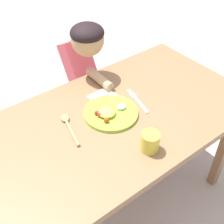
# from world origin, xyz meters

# --- Properties ---
(ground_plane) EXTENTS (8.00, 8.00, 0.00)m
(ground_plane) POSITION_xyz_m (0.00, 0.00, 0.00)
(ground_plane) COLOR #AF9E96
(dining_table) EXTENTS (1.47, 0.77, 0.71)m
(dining_table) POSITION_xyz_m (0.00, 0.00, 0.65)
(dining_table) COLOR olive
(dining_table) RESTS_ON ground_plane
(plate) EXTENTS (0.27, 0.27, 0.04)m
(plate) POSITION_xyz_m (0.02, 0.03, 0.73)
(plate) COLOR #86C634
(plate) RESTS_ON dining_table
(fork) EXTENTS (0.06, 0.21, 0.01)m
(fork) POSITION_xyz_m (0.20, 0.02, 0.72)
(fork) COLOR silver
(fork) RESTS_ON dining_table
(spoon) EXTENTS (0.08, 0.22, 0.02)m
(spoon) POSITION_xyz_m (-0.18, 0.08, 0.72)
(spoon) COLOR tan
(spoon) RESTS_ON dining_table
(drinking_cup) EXTENTS (0.08, 0.08, 0.09)m
(drinking_cup) POSITION_xyz_m (0.02, -0.25, 0.76)
(drinking_cup) COLOR gold
(drinking_cup) RESTS_ON dining_table
(person) EXTENTS (0.18, 0.44, 1.02)m
(person) POSITION_xyz_m (0.14, 0.47, 0.60)
(person) COLOR navy
(person) RESTS_ON ground_plane
(napkin) EXTENTS (0.13, 0.13, 0.00)m
(napkin) POSITION_xyz_m (0.08, 0.15, 0.72)
(napkin) COLOR white
(napkin) RESTS_ON dining_table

